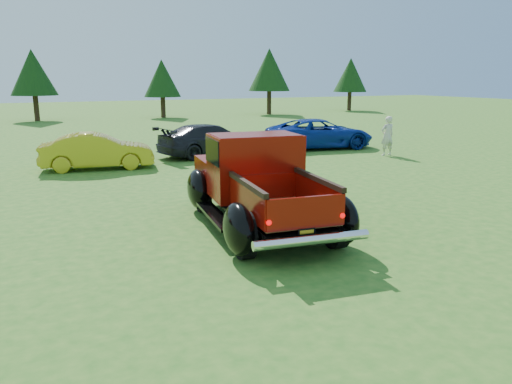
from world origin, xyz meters
The scene contains 10 objects.
ground centered at (0.00, 0.00, 0.00)m, with size 120.00×120.00×0.00m, color #28601B.
tree_mid_left centered at (-3.00, 31.00, 3.38)m, with size 3.20×3.20×5.00m.
tree_mid_right centered at (6.00, 30.00, 2.97)m, with size 2.82×2.82×4.40m.
tree_east centered at (15.00, 29.50, 3.66)m, with size 3.46×3.46×5.40m.
tree_far_east centered at (24.00, 30.50, 3.25)m, with size 3.07×3.07×4.80m.
pickup_truck centered at (-0.08, 1.00, 0.91)m, with size 2.96×5.35×1.91m.
show_car_yellow centered at (-2.12, 9.12, 0.61)m, with size 1.30×3.72×1.22m, color gold.
show_car_grey centered at (2.42, 10.25, 0.63)m, with size 1.76×4.33×1.26m, color black.
show_car_blue centered at (7.49, 10.12, 0.65)m, with size 2.15×4.66×1.29m, color navy.
spectator centered at (8.76, 7.18, 0.78)m, with size 0.57×0.37×1.56m, color beige.
Camera 1 is at (-4.60, -8.38, 3.07)m, focal length 35.00 mm.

